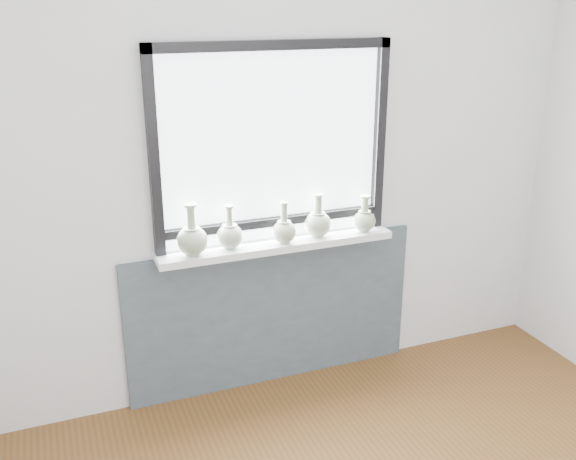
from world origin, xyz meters
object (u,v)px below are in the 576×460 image
object	(u,v)px
vase_c	(284,230)
vase_e	(364,219)
vase_b	(230,235)
vase_d	(318,222)
windowsill	(277,245)
vase_a	(192,239)

from	to	relation	value
vase_c	vase_e	xyz separation A→B (m)	(0.49, 0.01, -0.00)
vase_b	vase_d	xyz separation A→B (m)	(0.50, -0.00, 0.01)
windowsill	vase_d	bearing A→B (deg)	0.01
vase_a	vase_e	size ratio (longest dim) A/B	1.30
windowsill	vase_b	size ratio (longest dim) A/B	5.61
windowsill	vase_c	distance (m)	0.10
vase_b	vase_d	size ratio (longest dim) A/B	0.97
vase_a	vase_b	world-z (taller)	vase_a
vase_b	vase_c	world-z (taller)	vase_b
vase_c	windowsill	bearing A→B (deg)	138.33
vase_a	vase_b	bearing A→B (deg)	5.65
windowsill	vase_e	bearing A→B (deg)	-2.26
vase_a	vase_d	world-z (taller)	vase_a
windowsill	vase_e	world-z (taller)	vase_e
vase_b	vase_e	xyz separation A→B (m)	(0.78, -0.02, -0.00)
vase_b	vase_c	size ratio (longest dim) A/B	1.03
windowsill	vase_c	size ratio (longest dim) A/B	5.77
vase_b	vase_e	bearing A→B (deg)	-1.55
windowsill	vase_b	bearing A→B (deg)	179.84
vase_a	vase_d	size ratio (longest dim) A/B	1.13
vase_e	vase_d	bearing A→B (deg)	175.79
vase_e	windowsill	bearing A→B (deg)	177.74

